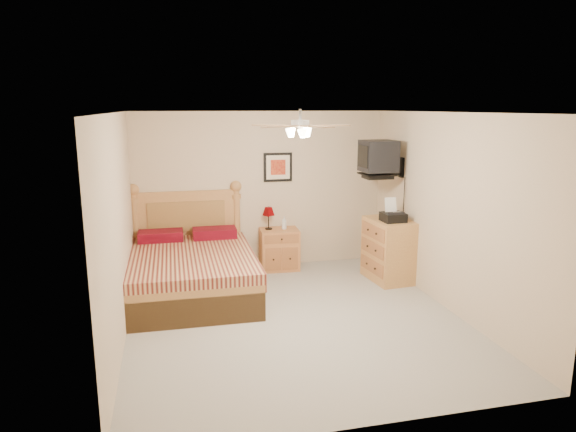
# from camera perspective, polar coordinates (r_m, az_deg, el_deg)

# --- Properties ---
(floor) EXTENTS (4.50, 4.50, 0.00)m
(floor) POSITION_cam_1_polar(r_m,az_deg,el_deg) (6.46, 0.79, -11.35)
(floor) COLOR #A09B90
(floor) RESTS_ON ground
(ceiling) EXTENTS (4.00, 4.50, 0.04)m
(ceiling) POSITION_cam_1_polar(r_m,az_deg,el_deg) (5.93, 0.86, 11.43)
(ceiling) COLOR white
(ceiling) RESTS_ON ground
(wall_back) EXTENTS (4.00, 0.04, 2.50)m
(wall_back) POSITION_cam_1_polar(r_m,az_deg,el_deg) (8.23, -2.99, 2.85)
(wall_back) COLOR beige
(wall_back) RESTS_ON ground
(wall_front) EXTENTS (4.00, 0.04, 2.50)m
(wall_front) POSITION_cam_1_polar(r_m,az_deg,el_deg) (4.00, 8.74, -7.25)
(wall_front) COLOR beige
(wall_front) RESTS_ON ground
(wall_left) EXTENTS (0.04, 4.50, 2.50)m
(wall_left) POSITION_cam_1_polar(r_m,az_deg,el_deg) (5.92, -18.31, -1.39)
(wall_left) COLOR beige
(wall_left) RESTS_ON ground
(wall_right) EXTENTS (0.04, 4.50, 2.50)m
(wall_right) POSITION_cam_1_polar(r_m,az_deg,el_deg) (6.83, 17.34, 0.40)
(wall_right) COLOR beige
(wall_right) RESTS_ON ground
(bed) EXTENTS (1.70, 2.22, 1.43)m
(bed) POSITION_cam_1_polar(r_m,az_deg,el_deg) (7.11, -10.84, -3.23)
(bed) COLOR #B97648
(bed) RESTS_ON ground
(nightstand) EXTENTS (0.62, 0.48, 0.65)m
(nightstand) POSITION_cam_1_polar(r_m,az_deg,el_deg) (8.24, -0.97, -3.70)
(nightstand) COLOR #C4773F
(nightstand) RESTS_ON ground
(table_lamp) EXTENTS (0.24, 0.24, 0.36)m
(table_lamp) POSITION_cam_1_polar(r_m,az_deg,el_deg) (8.14, -2.18, -0.24)
(table_lamp) COLOR #610104
(table_lamp) RESTS_ON nightstand
(lotion_bottle) EXTENTS (0.09, 0.09, 0.21)m
(lotion_bottle) POSITION_cam_1_polar(r_m,az_deg,el_deg) (8.15, -0.43, -0.76)
(lotion_bottle) COLOR white
(lotion_bottle) RESTS_ON nightstand
(framed_picture) EXTENTS (0.46, 0.04, 0.46)m
(framed_picture) POSITION_cam_1_polar(r_m,az_deg,el_deg) (8.21, -1.13, 5.45)
(framed_picture) COLOR black
(framed_picture) RESTS_ON wall_back
(dresser) EXTENTS (0.61, 0.83, 0.93)m
(dresser) POSITION_cam_1_polar(r_m,az_deg,el_deg) (7.84, 11.18, -3.71)
(dresser) COLOR #B57145
(dresser) RESTS_ON ground
(fax_machine) EXTENTS (0.33, 0.35, 0.34)m
(fax_machine) POSITION_cam_1_polar(r_m,az_deg,el_deg) (7.56, 11.64, 0.64)
(fax_machine) COLOR black
(fax_machine) RESTS_ON dresser
(magazine_lower) EXTENTS (0.23, 0.28, 0.02)m
(magazine_lower) POSITION_cam_1_polar(r_m,az_deg,el_deg) (7.95, 10.51, 0.08)
(magazine_lower) COLOR #C4B59A
(magazine_lower) RESTS_ON dresser
(magazine_upper) EXTENTS (0.25, 0.31, 0.02)m
(magazine_upper) POSITION_cam_1_polar(r_m,az_deg,el_deg) (7.95, 10.65, 0.25)
(magazine_upper) COLOR gray
(magazine_upper) RESTS_ON magazine_lower
(wall_tv) EXTENTS (0.56, 0.46, 0.58)m
(wall_tv) POSITION_cam_1_polar(r_m,az_deg,el_deg) (7.81, 11.02, 6.29)
(wall_tv) COLOR black
(wall_tv) RESTS_ON wall_right
(ceiling_fan) EXTENTS (1.14, 1.14, 0.28)m
(ceiling_fan) POSITION_cam_1_polar(r_m,az_deg,el_deg) (5.73, 1.35, 10.01)
(ceiling_fan) COLOR white
(ceiling_fan) RESTS_ON ceiling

